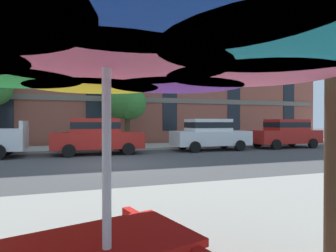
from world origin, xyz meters
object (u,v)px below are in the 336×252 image
at_px(sedan_red_midblock, 285,133).
at_px(sedan_red, 97,135).
at_px(patio_umbrella, 106,32).
at_px(sedan_white, 210,134).
at_px(street_tree_middle, 125,101).

bearing_deg(sedan_red_midblock, sedan_red, 180.00).
bearing_deg(patio_umbrella, sedan_white, 60.24).
relative_size(sedan_red_midblock, patio_umbrella, 1.26).
relative_size(sedan_red, sedan_white, 1.00).
xyz_separation_m(sedan_red, street_tree_middle, (2.05, 3.37, 2.01)).
distance_m(sedan_red, street_tree_middle, 4.43).
height_order(sedan_red_midblock, street_tree_middle, street_tree_middle).
relative_size(sedan_red, sedan_red_midblock, 1.00).
height_order(sedan_red, sedan_white, same).
xyz_separation_m(sedan_white, patio_umbrella, (-7.26, -12.70, 1.21)).
bearing_deg(street_tree_middle, patio_umbrella, -100.83).
xyz_separation_m(sedan_white, sedan_red_midblock, (5.27, 0.00, 0.00)).
relative_size(sedan_white, sedan_red_midblock, 1.00).
xyz_separation_m(sedan_red_midblock, patio_umbrella, (-12.54, -12.70, 1.21)).
relative_size(sedan_red_midblock, street_tree_middle, 1.02).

